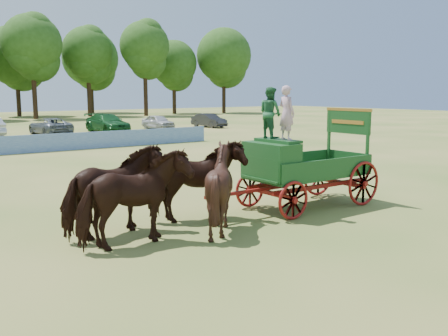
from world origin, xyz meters
TOP-DOWN VIEW (x-y plane):
  - ground at (0.00, 0.00)m, footprint 160.00×160.00m
  - horse_lead_left at (-3.01, -1.64)m, footprint 2.68×1.34m
  - horse_lead_right at (-3.01, -0.54)m, footprint 2.82×1.73m
  - horse_wheel_left at (-0.61, -1.64)m, footprint 2.21×2.01m
  - horse_wheel_right at (-0.61, -0.54)m, footprint 2.80×1.66m
  - farm_dray at (2.36, -1.07)m, footprint 6.00×2.00m
  - sponsor_banner at (-1.00, 18.00)m, footprint 26.00×0.08m

SIDE VIEW (x-z plane):
  - ground at x=0.00m, z-range 0.00..0.00m
  - sponsor_banner at x=-1.00m, z-range 0.00..1.05m
  - horse_lead_left at x=-3.01m, z-range 0.00..2.21m
  - horse_lead_right at x=-3.01m, z-range 0.00..2.21m
  - horse_wheel_right at x=-0.61m, z-range 0.00..2.21m
  - horse_wheel_left at x=-0.61m, z-range 0.00..2.22m
  - farm_dray at x=2.36m, z-range -0.23..3.46m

